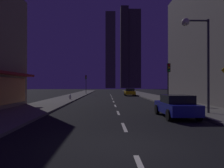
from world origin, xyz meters
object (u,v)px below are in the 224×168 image
car_parked_far (130,92)px  street_lamp_right (197,42)px  car_parked_near (176,106)px  traffic_light_near_right (168,74)px  fire_hydrant_far_left (70,97)px  traffic_light_far_left (86,80)px

car_parked_far → street_lamp_right: size_ratio=0.64×
car_parked_near → street_lamp_right: (1.78, 1.01, 4.33)m
traffic_light_near_right → street_lamp_right: 7.20m
fire_hydrant_far_left → traffic_light_near_right: (11.40, -7.48, 2.74)m
traffic_light_far_left → street_lamp_right: size_ratio=0.64×
car_parked_near → car_parked_far: size_ratio=1.00×
street_lamp_right → traffic_light_far_left: bearing=108.7°
traffic_light_near_right → street_lamp_right: size_ratio=0.64×
car_parked_far → traffic_light_far_left: size_ratio=1.01×
fire_hydrant_far_left → street_lamp_right: bearing=-52.0°
car_parked_far → traffic_light_far_left: 11.36m
car_parked_near → street_lamp_right: 4.78m
traffic_light_far_left → car_parked_near: bearing=-74.7°
car_parked_far → car_parked_near: bearing=-90.0°
car_parked_near → traffic_light_far_left: size_ratio=1.01×
traffic_light_far_left → fire_hydrant_far_left: bearing=-91.3°
traffic_light_far_left → street_lamp_right: 34.06m
traffic_light_far_left → traffic_light_near_right: bearing=-66.5°
car_parked_near → traffic_light_near_right: bearing=76.6°
fire_hydrant_far_left → street_lamp_right: 18.89m
car_parked_far → traffic_light_near_right: 19.18m
car_parked_near → traffic_light_near_right: traffic_light_near_right is taller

